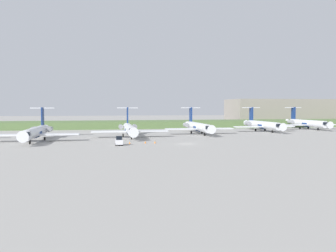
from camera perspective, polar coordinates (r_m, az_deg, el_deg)
The scene contains 12 objects.
ground_plane at distance 116.52m, azimuth -0.31°, elevation -1.38°, with size 500.00×500.00×0.00m, color #9E9B96.
grass_berm at distance 154.43m, azimuth -2.73°, elevation 0.28°, with size 320.00×20.00×2.95m, color #597542.
regional_jet_second at distance 100.54m, azimuth -20.59°, elevation -0.85°, with size 22.81×31.00×9.00m.
regional_jet_third at distance 107.38m, azimuth -6.24°, elevation -0.43°, with size 22.81×31.00×9.00m.
regional_jet_fourth at distance 119.29m, azimuth 4.88°, elevation -0.06°, with size 22.81×31.00×9.00m.
regional_jet_fifth at distance 135.98m, azimuth 15.05°, elevation 0.24°, with size 22.81×31.00×9.00m.
regional_jet_sixth at distance 154.84m, azimuth 21.52°, elevation 0.47°, with size 22.81×31.00×9.00m.
distant_hangar at distance 197.66m, azimuth 17.72°, elevation 2.24°, with size 54.72×23.77×13.07m, color gray.
baggage_tug at distance 84.40m, azimuth -7.94°, elevation -2.46°, with size 1.72×3.20×2.30m.
safety_cone_front_marker at distance 87.78m, azimuth -6.24°, elevation -2.71°, with size 0.44×0.44×0.55m, color orange.
safety_cone_mid_marker at distance 88.75m, azimuth -3.70°, elevation -2.63°, with size 0.44×0.44×0.55m, color orange.
safety_cone_rear_marker at distance 88.70m, azimuth -2.12°, elevation -2.63°, with size 0.44×0.44×0.55m, color orange.
Camera 1 is at (-19.70, -84.48, 9.23)m, focal length 37.63 mm.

